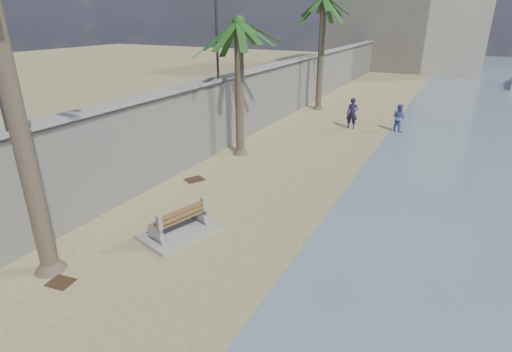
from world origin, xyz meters
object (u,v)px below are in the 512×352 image
(bench_far, at_px, (179,222))
(person_a, at_px, (352,111))
(palm_mid, at_px, (239,24))
(person_b, at_px, (399,116))

(bench_far, bearing_deg, person_a, 84.11)
(palm_mid, distance_m, person_a, 9.53)
(bench_far, xyz_separation_m, person_a, (1.55, 15.00, 0.65))
(person_a, bearing_deg, bench_far, -99.68)
(bench_far, relative_size, palm_mid, 0.37)
(person_a, height_order, person_b, person_a)
(palm_mid, xyz_separation_m, person_b, (6.27, 7.94, -5.17))
(bench_far, distance_m, person_b, 16.25)
(bench_far, height_order, palm_mid, palm_mid)
(bench_far, height_order, person_b, person_b)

